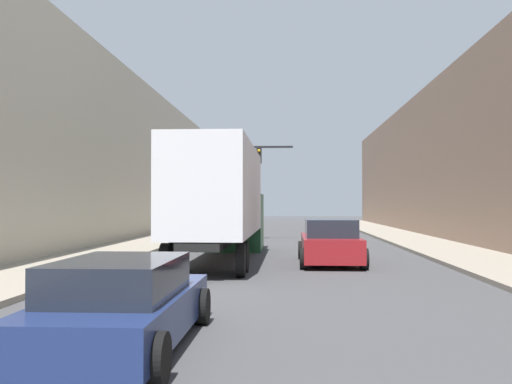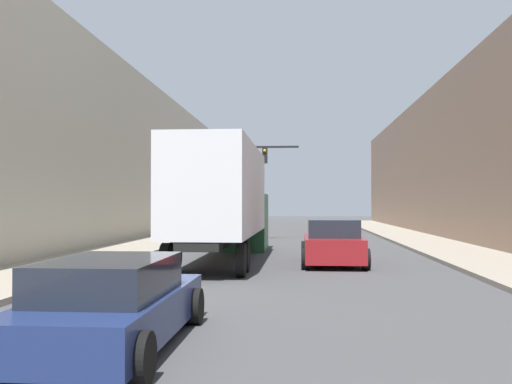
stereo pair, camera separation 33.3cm
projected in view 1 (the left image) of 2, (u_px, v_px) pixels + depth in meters
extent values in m
cube|color=gray|center=(427.00, 244.00, 29.29)|extent=(3.45, 80.00, 0.15)
cube|color=gray|center=(145.00, 243.00, 30.17)|extent=(3.45, 80.00, 0.15)
cube|color=#BCB29E|center=(59.00, 150.00, 30.55)|extent=(6.00, 80.00, 10.10)
cube|color=silver|center=(218.00, 190.00, 20.35)|extent=(2.53, 9.49, 3.12)
cube|color=black|center=(218.00, 238.00, 20.32)|extent=(1.27, 9.49, 0.24)
cube|color=#1E512D|center=(235.00, 222.00, 26.51)|extent=(2.53, 2.90, 2.61)
cylinder|color=black|center=(166.00, 260.00, 16.83)|extent=(0.25, 1.00, 1.00)
cylinder|color=black|center=(241.00, 260.00, 16.70)|extent=(0.25, 1.00, 1.00)
cylinder|color=black|center=(174.00, 256.00, 18.03)|extent=(0.25, 1.00, 1.00)
cylinder|color=black|center=(244.00, 257.00, 17.90)|extent=(0.25, 1.00, 1.00)
cylinder|color=black|center=(211.00, 239.00, 26.56)|extent=(0.25, 1.00, 1.00)
cylinder|color=black|center=(259.00, 240.00, 26.43)|extent=(0.25, 1.00, 1.00)
cube|color=navy|center=(124.00, 314.00, 8.59)|extent=(1.83, 4.75, 0.63)
cube|color=#1E232D|center=(120.00, 277.00, 8.37)|extent=(1.61, 2.61, 0.54)
cylinder|color=black|center=(101.00, 305.00, 10.32)|extent=(0.25, 0.64, 0.64)
cylinder|color=black|center=(201.00, 306.00, 10.21)|extent=(0.25, 0.64, 0.64)
cylinder|color=black|center=(7.00, 356.00, 6.87)|extent=(0.25, 0.64, 0.64)
cylinder|color=black|center=(156.00, 358.00, 6.76)|extent=(0.25, 0.64, 0.64)
cube|color=maroon|center=(330.00, 247.00, 20.50)|extent=(1.98, 4.83, 0.80)
cube|color=#1E232D|center=(330.00, 228.00, 20.27)|extent=(1.74, 2.66, 0.62)
cylinder|color=black|center=(301.00, 250.00, 22.27)|extent=(0.25, 0.70, 0.70)
cylinder|color=black|center=(352.00, 250.00, 22.15)|extent=(0.25, 0.70, 0.70)
cylinder|color=black|center=(304.00, 259.00, 18.74)|extent=(0.25, 0.70, 0.70)
cylinder|color=black|center=(364.00, 259.00, 18.62)|extent=(0.25, 0.70, 0.70)
cylinder|color=black|center=(192.00, 191.00, 33.73)|extent=(0.20, 0.20, 5.81)
cube|color=black|center=(242.00, 147.00, 33.61)|extent=(5.98, 0.12, 0.12)
cube|color=black|center=(225.00, 156.00, 33.66)|extent=(0.30, 0.24, 0.90)
sphere|color=red|center=(225.00, 156.00, 33.52)|extent=(0.18, 0.18, 0.18)
cube|color=black|center=(259.00, 156.00, 33.54)|extent=(0.30, 0.24, 0.90)
sphere|color=gold|center=(259.00, 151.00, 33.41)|extent=(0.18, 0.18, 0.18)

